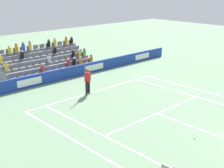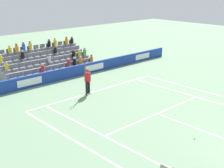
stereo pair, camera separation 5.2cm
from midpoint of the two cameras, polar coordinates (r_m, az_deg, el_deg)
The scene contains 12 objects.
line_baseline at distance 21.95m, azimuth -2.85°, elevation -1.28°, with size 10.97×0.10×0.01m, color white.
line_service at distance 18.37m, azimuth 8.33°, elevation -5.39°, with size 8.23×0.10×0.01m, color white.
line_centre_service at distance 16.77m, azimuth 16.93°, elevation -8.39°, with size 0.10×6.40×0.01m, color white.
line_singles_sideline_left at distance 15.35m, azimuth -0.20°, elevation -10.09°, with size 0.10×11.89×0.01m, color white.
line_singles_sideline_right at distance 21.32m, azimuth 16.28°, elevation -2.60°, with size 0.10×11.89×0.01m, color white.
line_doubles_sideline_left at distance 14.57m, azimuth -4.25°, elevation -11.79°, with size 0.10×11.89×0.01m, color white.
line_doubles_sideline_right at distance 22.46m, azimuth 18.10°, elevation -1.74°, with size 0.10×11.89×0.01m, color white.
line_centre_mark at distance 21.88m, azimuth -2.68°, elevation -1.35°, with size 0.10×0.20×0.01m, color white.
sponsor_barrier at distance 24.81m, azimuth -8.72°, elevation 1.88°, with size 24.46×0.22×0.90m.
tennis_player at distance 21.10m, azimuth -4.44°, elevation 0.71°, with size 0.53×0.40×2.85m.
stadium_stand at distance 27.16m, azimuth -12.24°, elevation 3.61°, with size 8.06×3.80×2.63m.
loose_tennis_ball at distance 15.89m, azimuth 14.99°, elevation -9.61°, with size 0.07×0.07×0.07m, color #D1E533.
Camera 2 is at (13.29, 4.03, 7.21)m, focal length 49.85 mm.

